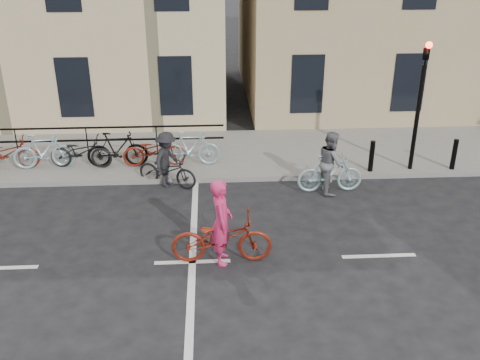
{
  "coord_description": "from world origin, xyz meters",
  "views": [
    {
      "loc": [
        0.45,
        -9.6,
        6.21
      ],
      "look_at": [
        1.11,
        1.71,
        1.1
      ],
      "focal_mm": 40.0,
      "sensor_mm": 36.0,
      "label": 1
    }
  ],
  "objects": [
    {
      "name": "bollard_east",
      "position": [
        5.0,
        4.25,
        0.6
      ],
      "size": [
        0.14,
        0.14,
        0.9
      ],
      "primitive_type": "cylinder",
      "color": "black",
      "rests_on": "sidewalk"
    },
    {
      "name": "traffic_light",
      "position": [
        6.2,
        4.34,
        2.45
      ],
      "size": [
        0.18,
        0.3,
        3.9
      ],
      "color": "black",
      "rests_on": "sidewalk"
    },
    {
      "name": "cyclist_grey",
      "position": [
        3.6,
        3.27,
        0.69
      ],
      "size": [
        1.76,
        0.84,
        1.69
      ],
      "rotation": [
        0.0,
        0.0,
        1.59
      ],
      "color": "#95BDC3",
      "rests_on": "ground"
    },
    {
      "name": "bollard_west",
      "position": [
        7.4,
        4.25,
        0.6
      ],
      "size": [
        0.14,
        0.14,
        0.9
      ],
      "primitive_type": "cylinder",
      "color": "black",
      "rests_on": "sidewalk"
    },
    {
      "name": "cyclist_pink",
      "position": [
        0.63,
        0.02,
        0.65
      ],
      "size": [
        2.1,
        0.76,
        1.86
      ],
      "rotation": [
        0.0,
        0.0,
        1.55
      ],
      "color": "maroon",
      "rests_on": "ground"
    },
    {
      "name": "sidewalk",
      "position": [
        -4.0,
        6.0,
        0.07
      ],
      "size": [
        46.0,
        4.0,
        0.15
      ],
      "primitive_type": "cube",
      "color": "slate",
      "rests_on": "ground"
    },
    {
      "name": "parked_bikes",
      "position": [
        -3.87,
        5.04,
        0.65
      ],
      "size": [
        9.35,
        1.23,
        1.05
      ],
      "color": "black",
      "rests_on": "sidewalk"
    },
    {
      "name": "ground",
      "position": [
        0.0,
        0.0,
        0.0
      ],
      "size": [
        120.0,
        120.0,
        0.0
      ],
      "primitive_type": "plane",
      "color": "black",
      "rests_on": "ground"
    },
    {
      "name": "cyclist_dark",
      "position": [
        -0.76,
        3.9,
        0.61
      ],
      "size": [
        1.83,
        1.29,
        1.55
      ],
      "rotation": [
        0.0,
        0.0,
        1.13
      ],
      "color": "black",
      "rests_on": "ground"
    }
  ]
}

